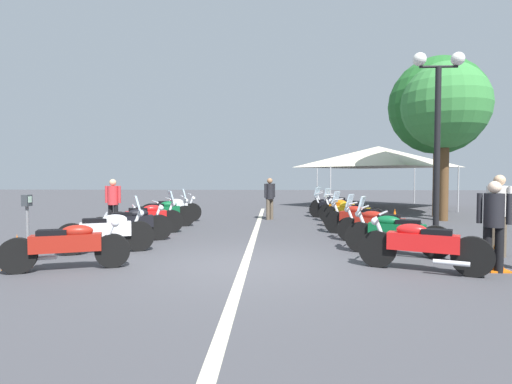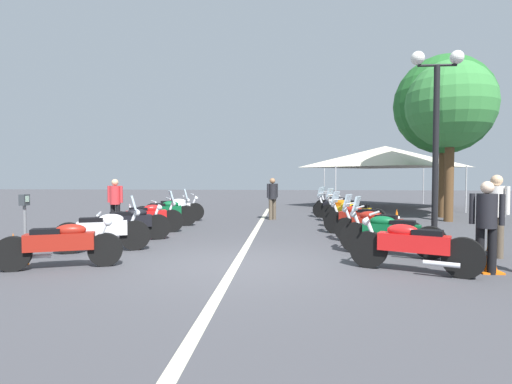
{
  "view_description": "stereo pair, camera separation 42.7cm",
  "coord_description": "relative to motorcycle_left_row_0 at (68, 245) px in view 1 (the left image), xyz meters",
  "views": [
    {
      "loc": [
        -7.48,
        -0.54,
        1.66
      ],
      "look_at": [
        4.89,
        0.0,
        1.16
      ],
      "focal_mm": 28.62,
      "sensor_mm": 36.0,
      "label": 1
    },
    {
      "loc": [
        -7.48,
        -0.96,
        1.66
      ],
      "look_at": [
        4.89,
        0.0,
        1.16
      ],
      "focal_mm": 28.62,
      "sensor_mm": 36.0,
      "label": 2
    }
  ],
  "objects": [
    {
      "name": "motorcycle_left_row_0",
      "position": [
        0.0,
        0.0,
        0.0
      ],
      "size": [
        0.96,
        2.04,
        0.98
      ],
      "rotation": [
        0.0,
        0.0,
        -1.21
      ],
      "color": "black",
      "rests_on": "ground_plane"
    },
    {
      "name": "motorcycle_left_row_5",
      "position": [
        7.51,
        0.07,
        0.02
      ],
      "size": [
        0.97,
        2.1,
        1.01
      ],
      "rotation": [
        0.0,
        0.0,
        -1.22
      ],
      "color": "black",
      "rests_on": "ground_plane"
    },
    {
      "name": "motorcycle_left_row_1",
      "position": [
        1.62,
        -0.03,
        0.03
      ],
      "size": [
        0.97,
        1.92,
        1.22
      ],
      "rotation": [
        0.0,
        0.0,
        -1.18
      ],
      "color": "black",
      "rests_on": "ground_plane"
    },
    {
      "name": "motorcycle_right_row_7",
      "position": [
        10.52,
        -6.13,
        0.02
      ],
      "size": [
        1.09,
        1.91,
        1.2
      ],
      "rotation": [
        0.0,
        0.0,
        1.1
      ],
      "color": "black",
      "rests_on": "ground_plane"
    },
    {
      "name": "traffic_cone_0",
      "position": [
        0.1,
        0.98,
        -0.16
      ],
      "size": [
        0.36,
        0.36,
        0.61
      ],
      "color": "orange",
      "rests_on": "ground_plane"
    },
    {
      "name": "motorcycle_left_row_4",
      "position": [
        6.1,
        -0.04,
        0.03
      ],
      "size": [
        0.87,
        2.02,
        1.23
      ],
      "rotation": [
        0.0,
        0.0,
        -1.26
      ],
      "color": "black",
      "rests_on": "ground_plane"
    },
    {
      "name": "traffic_cone_1",
      "position": [
        0.29,
        -7.48,
        -0.16
      ],
      "size": [
        0.36,
        0.36,
        0.61
      ],
      "color": "orange",
      "rests_on": "ground_plane"
    },
    {
      "name": "motorcycle_right_row_3",
      "position": [
        4.5,
        -5.98,
        0.02
      ],
      "size": [
        1.2,
        1.89,
        1.21
      ],
      "rotation": [
        0.0,
        0.0,
        1.04
      ],
      "color": "black",
      "rests_on": "ground_plane"
    },
    {
      "name": "traffic_cone_2",
      "position": [
        6.22,
        -7.47,
        -0.16
      ],
      "size": [
        0.36,
        0.36,
        0.61
      ],
      "color": "orange",
      "rests_on": "ground_plane"
    },
    {
      "name": "motorcycle_left_row_2",
      "position": [
        3.08,
        -0.04,
        0.01
      ],
      "size": [
        1.13,
        1.89,
        1.01
      ],
      "rotation": [
        0.0,
        0.0,
        -1.07
      ],
      "color": "black",
      "rests_on": "ground_plane"
    },
    {
      "name": "motorcycle_right_row_1",
      "position": [
        1.66,
        -6.14,
        0.02
      ],
      "size": [
        1.04,
        2.03,
        1.22
      ],
      "rotation": [
        0.0,
        0.0,
        1.16
      ],
      "color": "black",
      "rests_on": "ground_plane"
    },
    {
      "name": "lane_centre_stripe",
      "position": [
        4.54,
        -3.06,
        -0.45
      ],
      "size": [
        17.89,
        0.16,
        0.01
      ],
      "primitive_type": "cube",
      "color": "beige",
      "rests_on": "ground_plane"
    },
    {
      "name": "motorcycle_right_row_6",
      "position": [
        8.92,
        -5.94,
        0.01
      ],
      "size": [
        1.27,
        1.89,
        1.19
      ],
      "rotation": [
        0.0,
        0.0,
        1.01
      ],
      "color": "black",
      "rests_on": "ground_plane"
    },
    {
      "name": "street_lamp_twin_globe",
      "position": [
        3.11,
        -7.54,
        2.73
      ],
      "size": [
        0.32,
        1.22,
        4.61
      ],
      "color": "black",
      "rests_on": "ground_plane"
    },
    {
      "name": "bystander_3",
      "position": [
        8.43,
        -3.45,
        0.46
      ],
      "size": [
        0.4,
        0.41,
        1.57
      ],
      "rotation": [
        0.0,
        0.0,
        3.91
      ],
      "color": "brown",
      "rests_on": "ground_plane"
    },
    {
      "name": "bystander_0",
      "position": [
        1.61,
        -8.22,
        0.53
      ],
      "size": [
        0.46,
        0.33,
        1.68
      ],
      "rotation": [
        0.0,
        0.0,
        5.28
      ],
      "color": "brown",
      "rests_on": "ground_plane"
    },
    {
      "name": "motorcycle_right_row_5",
      "position": [
        7.58,
        -6.07,
        0.01
      ],
      "size": [
        1.21,
        1.74,
        1.2
      ],
      "rotation": [
        0.0,
        0.0,
        0.99
      ],
      "color": "black",
      "rests_on": "ground_plane"
    },
    {
      "name": "motorcycle_left_row_3",
      "position": [
        4.46,
        -0.01,
        0.03
      ],
      "size": [
        1.13,
        1.95,
        1.22
      ],
      "rotation": [
        0.0,
        0.0,
        -1.09
      ],
      "color": "black",
      "rests_on": "ground_plane"
    },
    {
      "name": "bystander_2",
      "position": [
        0.2,
        -7.38,
        0.46
      ],
      "size": [
        0.32,
        0.48,
        1.57
      ],
      "rotation": [
        0.0,
        0.0,
        2.68
      ],
      "color": "black",
      "rests_on": "ground_plane"
    },
    {
      "name": "ground_plane",
      "position": [
        0.54,
        -3.06,
        -0.45
      ],
      "size": [
        80.0,
        80.0,
        0.0
      ],
      "primitive_type": "plane",
      "color": "#424247"
    },
    {
      "name": "motorcycle_right_row_0",
      "position": [
        0.18,
        -6.15,
        0.02
      ],
      "size": [
        1.1,
        2.04,
        1.01
      ],
      "rotation": [
        0.0,
        0.0,
        1.13
      ],
      "color": "black",
      "rests_on": "ground_plane"
    },
    {
      "name": "roadside_tree_1",
      "position": [
        8.3,
        -9.84,
        3.74
      ],
      "size": [
        3.13,
        3.13,
        5.78
      ],
      "color": "brown",
      "rests_on": "ground_plane"
    },
    {
      "name": "motorcycle_right_row_4",
      "position": [
        6.01,
        -6.08,
        0.02
      ],
      "size": [
        1.16,
        1.87,
        1.02
      ],
      "rotation": [
        0.0,
        0.0,
        1.05
      ],
      "color": "black",
      "rests_on": "ground_plane"
    },
    {
      "name": "roadside_tree_0",
      "position": [
        9.79,
        -10.18,
        4.0
      ],
      "size": [
        3.86,
        3.86,
        6.39
      ],
      "color": "brown",
      "rests_on": "ground_plane"
    },
    {
      "name": "parking_meter",
      "position": [
        0.74,
        1.18,
        0.45
      ],
      "size": [
        0.18,
        0.13,
        1.29
      ],
      "rotation": [
        0.0,
        0.0,
        -1.57
      ],
      "color": "slate",
      "rests_on": "ground_plane"
    },
    {
      "name": "bystander_1",
      "position": [
        5.31,
        1.31,
        0.46
      ],
      "size": [
        0.32,
        0.52,
        1.56
      ],
      "rotation": [
        0.0,
        0.0,
        6.1
      ],
      "color": "black",
      "rests_on": "ground_plane"
    },
    {
      "name": "motorcycle_right_row_2",
      "position": [
        3.11,
        -6.16,
        0.01
      ],
      "size": [
        1.18,
        1.95,
        1.19
      ],
      "rotation": [
        0.0,
        0.0,
        1.07
      ],
      "color": "black",
      "rests_on": "ground_plane"
    },
    {
      "name": "event_tent",
      "position": [
        14.78,
        -9.09,
        2.2
      ],
      "size": [
        6.4,
        6.4,
        3.2
      ],
      "color": "beige",
      "rests_on": "ground_plane"
    }
  ]
}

